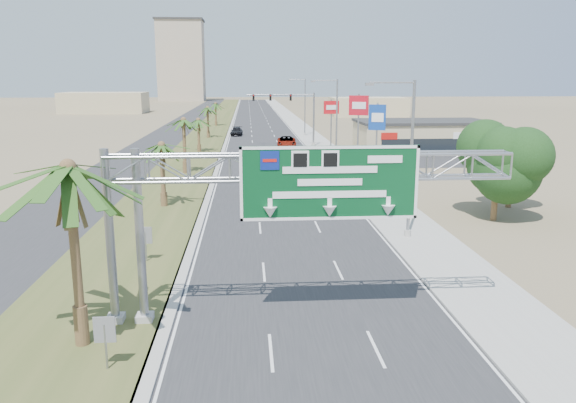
% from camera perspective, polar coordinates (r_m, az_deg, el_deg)
% --- Properties ---
extents(road, '(12.00, 300.00, 0.02)m').
position_cam_1_polar(road, '(122.84, -2.84, 7.69)').
color(road, '#28282B').
rests_on(road, ground).
extents(sidewalk_right, '(4.00, 300.00, 0.10)m').
position_cam_1_polar(sidewalk_right, '(123.32, 1.14, 7.74)').
color(sidewalk_right, '#9E9B93').
rests_on(sidewalk_right, ground).
extents(median_grass, '(7.00, 300.00, 0.12)m').
position_cam_1_polar(median_grass, '(123.02, -7.55, 7.63)').
color(median_grass, '#414D22').
rests_on(median_grass, ground).
extents(opposing_road, '(8.00, 300.00, 0.02)m').
position_cam_1_polar(opposing_road, '(123.64, -10.81, 7.52)').
color(opposing_road, '#28282B').
rests_on(opposing_road, ground).
extents(sign_gantry, '(16.75, 1.24, 7.50)m').
position_cam_1_polar(sign_gantry, '(22.75, 0.21, 2.17)').
color(sign_gantry, gray).
rests_on(sign_gantry, ground).
extents(palm_near, '(5.70, 5.70, 8.35)m').
position_cam_1_polar(palm_near, '(21.63, -21.45, 3.11)').
color(palm_near, brown).
rests_on(palm_near, ground).
extents(palm_row_b, '(3.99, 3.99, 5.95)m').
position_cam_1_polar(palm_row_b, '(45.21, -12.73, 5.50)').
color(palm_row_b, brown).
rests_on(palm_row_b, ground).
extents(palm_row_c, '(3.99, 3.99, 6.75)m').
position_cam_1_polar(palm_row_c, '(60.93, -10.57, 8.03)').
color(palm_row_c, brown).
rests_on(palm_row_c, ground).
extents(palm_row_d, '(3.99, 3.99, 5.45)m').
position_cam_1_polar(palm_row_d, '(78.89, -9.10, 8.13)').
color(palm_row_d, brown).
rests_on(palm_row_d, ground).
extents(palm_row_e, '(3.99, 3.99, 6.15)m').
position_cam_1_polar(palm_row_e, '(97.76, -8.18, 9.36)').
color(palm_row_e, brown).
rests_on(palm_row_e, ground).
extents(palm_row_f, '(3.99, 3.99, 5.75)m').
position_cam_1_polar(palm_row_f, '(122.70, -7.37, 9.80)').
color(palm_row_f, brown).
rests_on(palm_row_f, ground).
extents(streetlight_near, '(3.27, 0.44, 10.00)m').
position_cam_1_polar(streetlight_near, '(36.24, 12.06, 3.56)').
color(streetlight_near, gray).
rests_on(streetlight_near, ground).
extents(streetlight_mid, '(3.27, 0.44, 10.00)m').
position_cam_1_polar(streetlight_mid, '(65.40, 4.78, 7.63)').
color(streetlight_mid, gray).
rests_on(streetlight_mid, ground).
extents(streetlight_far, '(3.27, 0.44, 10.00)m').
position_cam_1_polar(streetlight_far, '(101.04, 1.62, 9.35)').
color(streetlight_far, gray).
rests_on(streetlight_far, ground).
extents(signal_mast, '(10.28, 0.71, 8.00)m').
position_cam_1_polar(signal_mast, '(84.90, 1.26, 8.87)').
color(signal_mast, gray).
rests_on(signal_mast, ground).
extents(store_building, '(18.00, 10.00, 4.00)m').
position_cam_1_polar(store_building, '(82.61, 13.43, 6.45)').
color(store_building, tan).
rests_on(store_building, ground).
extents(oak_near, '(4.50, 4.50, 6.80)m').
position_cam_1_polar(oak_near, '(42.67, 20.57, 4.12)').
color(oak_near, brown).
rests_on(oak_near, ground).
extents(oak_far, '(3.50, 3.50, 5.60)m').
position_cam_1_polar(oak_far, '(47.62, 21.82, 3.94)').
color(oak_far, brown).
rests_on(oak_far, ground).
extents(median_signback_a, '(0.75, 0.08, 2.08)m').
position_cam_1_polar(median_signback_a, '(20.95, -18.11, -12.64)').
color(median_signback_a, gray).
rests_on(median_signback_a, ground).
extents(median_signback_b, '(0.75, 0.08, 2.08)m').
position_cam_1_polar(median_signback_b, '(32.12, -14.29, -3.61)').
color(median_signback_b, gray).
rests_on(median_signback_b, ground).
extents(tower_distant, '(20.00, 16.00, 35.00)m').
position_cam_1_polar(tower_distant, '(264.12, -10.79, 13.82)').
color(tower_distant, tan).
rests_on(tower_distant, ground).
extents(building_distant_left, '(24.00, 14.00, 6.00)m').
position_cam_1_polar(building_distant_left, '(177.64, -18.13, 9.53)').
color(building_distant_left, tan).
rests_on(building_distant_left, ground).
extents(building_distant_right, '(20.00, 12.00, 5.00)m').
position_cam_1_polar(building_distant_right, '(156.06, 8.12, 9.51)').
color(building_distant_right, tan).
rests_on(building_distant_right, ground).
extents(car_left_lane, '(2.06, 4.20, 1.38)m').
position_cam_1_polar(car_left_lane, '(49.25, -3.17, 1.38)').
color(car_left_lane, black).
rests_on(car_left_lane, ground).
extents(car_mid_lane, '(2.12, 4.60, 1.46)m').
position_cam_1_polar(car_mid_lane, '(61.19, -0.08, 3.61)').
color(car_mid_lane, '#6A0E09').
rests_on(car_mid_lane, ground).
extents(car_right_lane, '(3.07, 6.08, 1.65)m').
position_cam_1_polar(car_right_lane, '(83.48, -0.15, 6.04)').
color(car_right_lane, gray).
rests_on(car_right_lane, ground).
extents(car_far, '(2.23, 5.02, 1.43)m').
position_cam_1_polar(car_far, '(102.21, -5.24, 7.10)').
color(car_far, black).
rests_on(car_far, ground).
extents(pole_sign_red_near, '(2.36, 1.09, 8.24)m').
position_cam_1_polar(pole_sign_red_near, '(70.30, 7.19, 9.32)').
color(pole_sign_red_near, gray).
rests_on(pole_sign_red_near, ground).
extents(pole_sign_blue, '(1.98, 0.98, 7.28)m').
position_cam_1_polar(pole_sign_blue, '(67.81, 9.05, 8.22)').
color(pole_sign_blue, gray).
rests_on(pole_sign_blue, ground).
extents(pole_sign_red_far, '(2.21, 0.75, 7.22)m').
position_cam_1_polar(pole_sign_red_far, '(79.70, 4.43, 9.17)').
color(pole_sign_red_far, gray).
rests_on(pole_sign_red_far, ground).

